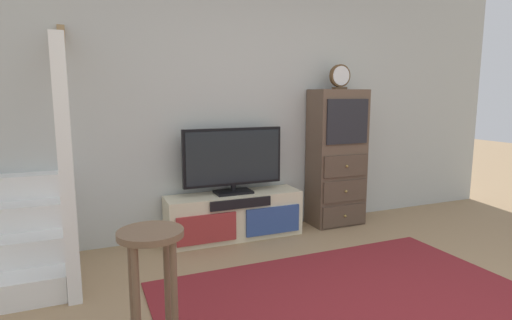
% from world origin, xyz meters
% --- Properties ---
extents(back_wall, '(6.40, 0.12, 2.70)m').
position_xyz_m(back_wall, '(0.00, 2.46, 1.35)').
color(back_wall, '#B2B7B2').
rests_on(back_wall, ground_plane).
extents(area_rug, '(2.60, 1.80, 0.01)m').
position_xyz_m(area_rug, '(0.00, 0.60, 0.01)').
color(area_rug, maroon).
rests_on(area_rug, ground_plane).
extents(media_console, '(1.34, 0.38, 0.45)m').
position_xyz_m(media_console, '(-0.30, 2.19, 0.22)').
color(media_console, beige).
rests_on(media_console, ground_plane).
extents(television, '(1.00, 0.22, 0.64)m').
position_xyz_m(television, '(-0.30, 2.22, 0.79)').
color(television, black).
rests_on(television, media_console).
extents(side_cabinet, '(0.58, 0.38, 1.46)m').
position_xyz_m(side_cabinet, '(0.89, 2.20, 0.73)').
color(side_cabinet, brown).
rests_on(side_cabinet, ground_plane).
extents(desk_clock, '(0.23, 0.08, 0.26)m').
position_xyz_m(desk_clock, '(0.88, 2.19, 1.59)').
color(desk_clock, '#4C3823').
rests_on(desk_clock, side_cabinet).
extents(staircase, '(1.00, 1.36, 2.20)m').
position_xyz_m(staircase, '(-2.24, 2.20, 0.37)').
color(staircase, white).
rests_on(staircase, ground_plane).
extents(bar_stool_near, '(0.34, 0.34, 0.72)m').
position_xyz_m(bar_stool_near, '(-1.35, 0.56, 0.54)').
color(bar_stool_near, brown).
rests_on(bar_stool_near, ground_plane).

